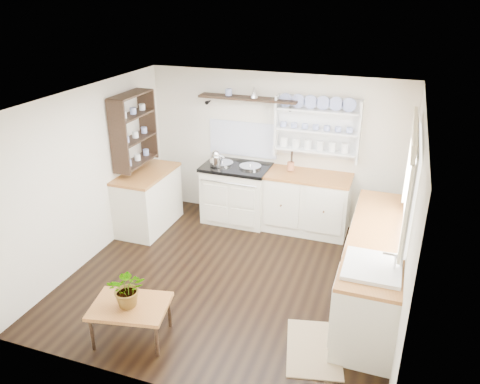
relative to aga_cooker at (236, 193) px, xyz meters
name	(u,v)px	position (x,y,z in m)	size (l,w,h in m)	color
floor	(233,277)	(0.51, -1.57, -0.47)	(4.00, 3.80, 0.01)	black
wall_back	(275,148)	(0.51, 0.33, 0.68)	(4.00, 0.02, 2.30)	silver
wall_right	(409,222)	(2.51, -1.57, 0.68)	(0.02, 3.80, 2.30)	silver
wall_left	(90,175)	(-1.49, -1.57, 0.68)	(0.02, 3.80, 2.30)	silver
ceiling	(231,100)	(0.51, -1.57, 1.83)	(4.00, 3.80, 0.01)	white
window	(410,180)	(2.46, -1.42, 1.10)	(0.08, 1.55, 1.22)	white
aga_cooker	(236,193)	(0.00, 0.00, 0.00)	(1.02, 0.71, 0.95)	white
back_cabinets	(307,202)	(1.11, 0.03, -0.01)	(1.27, 0.63, 0.90)	silver
right_cabinets	(373,267)	(2.21, -1.47, -0.01)	(0.62, 2.43, 0.90)	silver
belfast_sink	(371,277)	(2.21, -2.22, 0.33)	(0.55, 0.60, 0.45)	white
left_cabinets	(148,199)	(-1.19, -0.67, -0.01)	(0.62, 1.13, 0.90)	silver
plate_rack	(318,127)	(1.16, 0.29, 1.09)	(1.20, 0.22, 0.90)	white
high_shelf	(248,99)	(0.11, 0.21, 1.44)	(1.50, 0.29, 0.16)	black
left_shelving	(134,129)	(-1.33, -0.67, 1.08)	(0.28, 0.80, 1.05)	black
kettle	(216,158)	(-0.28, -0.12, 0.58)	(0.19, 0.19, 0.24)	silver
utensil_crock	(291,166)	(0.83, 0.11, 0.51)	(0.11, 0.11, 0.13)	#AD643F
center_table	(130,308)	(-0.10, -2.97, -0.09)	(0.87, 0.70, 0.42)	brown
potted_plant	(128,288)	(-0.10, -2.97, 0.17)	(0.38, 0.33, 0.42)	#3F7233
floor_rug	(314,348)	(1.75, -2.51, -0.46)	(0.55, 0.85, 0.02)	olive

